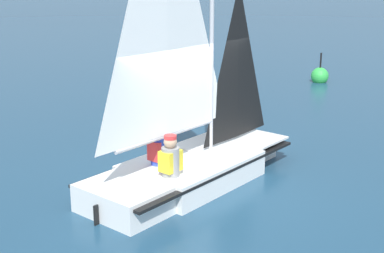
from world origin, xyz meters
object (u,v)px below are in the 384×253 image
sailor_crew (171,166)px  buoy_marker (320,76)px  sailboat_main (190,143)px  sailor_helm (159,155)px

sailor_crew → buoy_marker: bearing=14.5°
sailboat_main → sailor_helm: sailboat_main is taller
sailor_helm → sailor_crew: (0.17, -0.59, 0.00)m
sailor_crew → buoy_marker: (5.74, 9.94, -0.41)m
sailboat_main → sailor_helm: 0.61m
sailboat_main → buoy_marker: 10.61m
sailor_helm → sailor_crew: same height
sailboat_main → buoy_marker: bearing=14.1°
sailor_helm → buoy_marker: (5.91, 9.35, -0.41)m
sailor_helm → sailor_crew: size_ratio=1.00×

